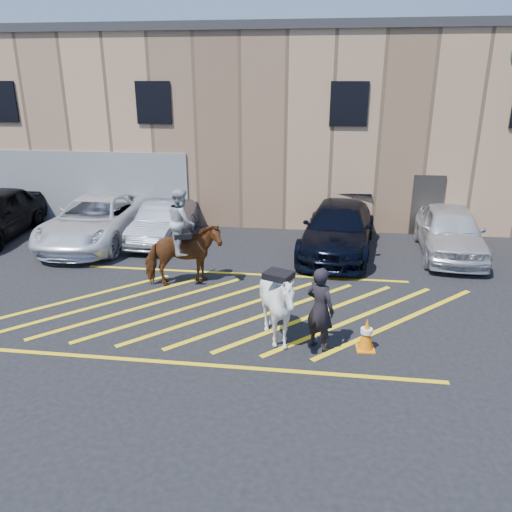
# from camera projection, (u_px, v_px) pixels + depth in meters

# --- Properties ---
(ground) EXTENTS (90.00, 90.00, 0.00)m
(ground) POSITION_uv_depth(u_px,v_px,m) (229.00, 306.00, 12.64)
(ground) COLOR black
(ground) RESTS_ON ground
(car_white_pickup) EXTENTS (2.78, 5.75, 1.58)m
(car_white_pickup) POSITION_uv_depth(u_px,v_px,m) (96.00, 220.00, 17.32)
(car_white_pickup) COLOR white
(car_white_pickup) RESTS_ON ground
(car_silver_sedan) EXTENTS (1.54, 4.13, 1.35)m
(car_silver_sedan) POSITION_uv_depth(u_px,v_px,m) (163.00, 222.00, 17.54)
(car_silver_sedan) COLOR #9599A2
(car_silver_sedan) RESTS_ON ground
(car_blue_suv) EXTENTS (2.84, 5.61, 1.56)m
(car_blue_suv) POSITION_uv_depth(u_px,v_px,m) (338.00, 229.00, 16.37)
(car_blue_suv) COLOR black
(car_blue_suv) RESTS_ON ground
(car_white_suv) EXTENTS (2.15, 4.76, 1.59)m
(car_white_suv) POSITION_uv_depth(u_px,v_px,m) (450.00, 231.00, 16.08)
(car_white_suv) COLOR silver
(car_white_suv) RESTS_ON ground
(handler) EXTENTS (0.80, 0.74, 1.83)m
(handler) POSITION_uv_depth(u_px,v_px,m) (320.00, 309.00, 10.37)
(handler) COLOR black
(handler) RESTS_ON ground
(warehouse) EXTENTS (32.42, 10.20, 7.30)m
(warehouse) POSITION_uv_depth(u_px,v_px,m) (276.00, 120.00, 22.61)
(warehouse) COLOR tan
(warehouse) RESTS_ON ground
(hatching_zone) EXTENTS (12.60, 5.12, 0.01)m
(hatching_zone) POSITION_uv_depth(u_px,v_px,m) (227.00, 311.00, 12.35)
(hatching_zone) COLOR yellow
(hatching_zone) RESTS_ON ground
(mounted_bay) EXTENTS (2.26, 1.62, 2.72)m
(mounted_bay) POSITION_uv_depth(u_px,v_px,m) (183.00, 248.00, 13.55)
(mounted_bay) COLOR brown
(mounted_bay) RESTS_ON ground
(saddled_white) EXTENTS (1.93, 2.03, 1.78)m
(saddled_white) POSITION_uv_depth(u_px,v_px,m) (278.00, 305.00, 10.57)
(saddled_white) COLOR silver
(saddled_white) RESTS_ON ground
(traffic_cone) EXTENTS (0.41, 0.41, 0.73)m
(traffic_cone) POSITION_uv_depth(u_px,v_px,m) (366.00, 334.00, 10.48)
(traffic_cone) COLOR orange
(traffic_cone) RESTS_ON ground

